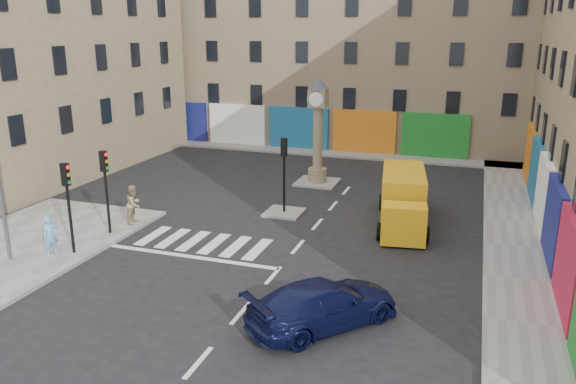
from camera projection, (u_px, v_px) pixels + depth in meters
The scene contains 15 objects.
ground at pixel (264, 287), 20.00m from camera, with size 120.00×120.00×0.00m, color black.
sidewalk_right at pixel (513, 223), 26.39m from camera, with size 2.60×30.00×0.15m, color gray.
sidewalk_far at pixel (321, 152), 41.39m from camera, with size 32.00×2.40×0.15m, color gray.
island_near at pixel (284, 212), 27.87m from camera, with size 1.80×1.80×0.12m, color gray.
island_far at pixel (317, 182), 33.33m from camera, with size 2.40×2.40×0.12m, color gray.
building_far at pixel (343, 33), 44.30m from camera, with size 32.00×10.00×17.00m, color #7E6854.
building_left at pixel (46, 51), 34.66m from camera, with size 8.00×20.00×15.00m, color #907E5E.
traffic_light_left_near at pixel (68, 194), 22.01m from camera, with size 0.28×0.22×3.70m.
traffic_light_left_far at pixel (105, 179), 24.19m from camera, with size 0.28×0.22×3.70m.
traffic_light_island at pixel (284, 163), 27.16m from camera, with size 0.28×0.22×3.70m.
clock_pillar at pixel (318, 124), 32.34m from camera, with size 1.20×1.20×6.10m.
navy_sedan at pixel (323, 304), 17.24m from camera, with size 2.02×4.98×1.44m, color black.
yellow_van at pixel (403, 199), 26.30m from camera, with size 2.92×6.68×2.35m.
pedestrian_blue at pixel (50, 236), 22.26m from camera, with size 0.58×0.38×1.58m, color #63B1E3.
pedestrian_tan at pixel (134, 204), 25.91m from camera, with size 0.88×0.68×1.81m, color #9C8760.
Camera 1 is at (6.68, -17.00, 8.87)m, focal length 35.00 mm.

